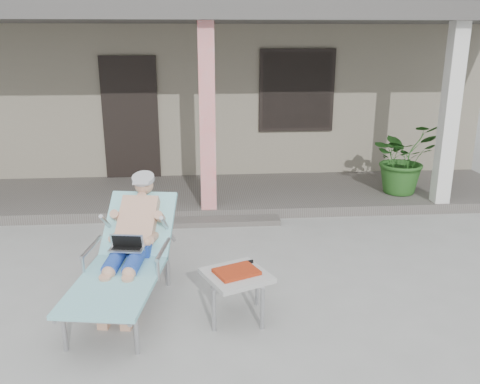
{
  "coord_description": "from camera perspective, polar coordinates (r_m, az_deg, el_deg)",
  "views": [
    {
      "loc": [
        -0.1,
        -4.93,
        2.55
      ],
      "look_at": [
        0.34,
        0.6,
        0.85
      ],
      "focal_mm": 38.0,
      "sensor_mm": 36.0,
      "label": 1
    }
  ],
  "objects": [
    {
      "name": "side_table",
      "position": [
        4.77,
        -0.4,
        -9.58
      ],
      "size": [
        0.72,
        0.72,
        0.49
      ],
      "rotation": [
        0.0,
        0.0,
        0.42
      ],
      "color": "#AEAEA9",
      "rests_on": "ground"
    },
    {
      "name": "porch_overhang",
      "position": [
        7.88,
        -3.99,
        18.72
      ],
      "size": [
        10.0,
        2.3,
        2.85
      ],
      "color": "silver",
      "rests_on": "porch_deck"
    },
    {
      "name": "lounger",
      "position": [
        5.08,
        -12.53,
        -4.02
      ],
      "size": [
        0.99,
        1.96,
        1.24
      ],
      "rotation": [
        0.0,
        0.0,
        -0.15
      ],
      "color": "#B7B7BC",
      "rests_on": "ground"
    },
    {
      "name": "porch_step",
      "position": [
        7.23,
        -3.44,
        -3.33
      ],
      "size": [
        2.0,
        0.3,
        0.07
      ],
      "primitive_type": "cube",
      "color": "#605B56",
      "rests_on": "ground"
    },
    {
      "name": "house",
      "position": [
        11.46,
        -4.09,
        12.55
      ],
      "size": [
        10.4,
        5.4,
        3.3
      ],
      "color": "gray",
      "rests_on": "ground"
    },
    {
      "name": "ground",
      "position": [
        5.55,
        -3.02,
        -10.33
      ],
      "size": [
        60.0,
        60.0,
        0.0
      ],
      "primitive_type": "plane",
      "color": "#9E9E99",
      "rests_on": "ground"
    },
    {
      "name": "porch_deck",
      "position": [
        8.31,
        -3.62,
        -0.34
      ],
      "size": [
        10.0,
        2.0,
        0.15
      ],
      "primitive_type": "cube",
      "color": "#605B56",
      "rests_on": "ground"
    },
    {
      "name": "potted_palm",
      "position": [
        8.46,
        17.84,
        3.69
      ],
      "size": [
        1.24,
        1.16,
        1.14
      ],
      "primitive_type": "imported",
      "rotation": [
        0.0,
        0.0,
        0.31
      ],
      "color": "#26591E",
      "rests_on": "porch_deck"
    }
  ]
}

